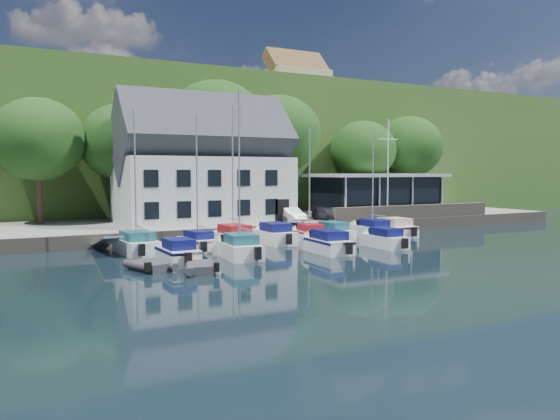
# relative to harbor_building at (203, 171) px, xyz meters

# --- Properties ---
(ground) EXTENTS (180.00, 180.00, 0.00)m
(ground) POSITION_rel_harbor_building_xyz_m (7.00, -16.50, -5.35)
(ground) COLOR black
(ground) RESTS_ON ground
(quay) EXTENTS (60.00, 13.00, 1.00)m
(quay) POSITION_rel_harbor_building_xyz_m (7.00, 1.00, -4.85)
(quay) COLOR gray
(quay) RESTS_ON ground
(quay_face) EXTENTS (60.00, 0.30, 1.00)m
(quay_face) POSITION_rel_harbor_building_xyz_m (7.00, -5.50, -4.85)
(quay_face) COLOR #6E6458
(quay_face) RESTS_ON ground
(hillside) EXTENTS (160.00, 75.00, 16.00)m
(hillside) POSITION_rel_harbor_building_xyz_m (7.00, 45.50, 2.65)
(hillside) COLOR #365B22
(hillside) RESTS_ON ground
(field_patch) EXTENTS (50.00, 30.00, 0.30)m
(field_patch) POSITION_rel_harbor_building_xyz_m (15.00, 53.50, 10.80)
(field_patch) COLOR #4D5C2E
(field_patch) RESTS_ON hillside
(farmhouse) EXTENTS (10.40, 7.00, 8.20)m
(farmhouse) POSITION_rel_harbor_building_xyz_m (29.00, 35.50, 14.75)
(farmhouse) COLOR #C2AF8F
(farmhouse) RESTS_ON hillside
(harbor_building) EXTENTS (14.40, 8.20, 8.70)m
(harbor_building) POSITION_rel_harbor_building_xyz_m (0.00, 0.00, 0.00)
(harbor_building) COLOR silver
(harbor_building) RESTS_ON quay
(club_pavilion) EXTENTS (13.20, 7.20, 4.10)m
(club_pavilion) POSITION_rel_harbor_building_xyz_m (18.00, -0.50, -2.30)
(club_pavilion) COLOR black
(club_pavilion) RESTS_ON quay
(seawall) EXTENTS (18.00, 0.50, 1.20)m
(seawall) POSITION_rel_harbor_building_xyz_m (19.00, -5.10, -3.75)
(seawall) COLOR #6E6458
(seawall) RESTS_ON quay
(gangway) EXTENTS (1.20, 6.00, 1.40)m
(gangway) POSITION_rel_harbor_building_xyz_m (-9.50, -7.50, -5.35)
(gangway) COLOR silver
(gangway) RESTS_ON ground
(car_silver) EXTENTS (1.77, 3.41, 1.11)m
(car_silver) POSITION_rel_harbor_building_xyz_m (6.01, -3.54, -3.80)
(car_silver) COLOR #9FA0A4
(car_silver) RESTS_ON quay
(car_white) EXTENTS (1.62, 4.03, 1.30)m
(car_white) POSITION_rel_harbor_building_xyz_m (6.31, -4.01, -3.70)
(car_white) COLOR silver
(car_white) RESTS_ON quay
(car_dgrey) EXTENTS (1.60, 3.84, 1.11)m
(car_dgrey) POSITION_rel_harbor_building_xyz_m (10.46, -3.34, -3.80)
(car_dgrey) COLOR #2D2D32
(car_dgrey) RESTS_ON quay
(car_blue) EXTENTS (2.67, 4.26, 1.36)m
(car_blue) POSITION_rel_harbor_building_xyz_m (13.17, -2.82, -3.67)
(car_blue) COLOR navy
(car_blue) RESTS_ON quay
(flagpole) EXTENTS (2.19, 0.20, 9.12)m
(flagpole) POSITION_rel_harbor_building_xyz_m (16.53, -4.14, 0.21)
(flagpole) COLOR silver
(flagpole) RESTS_ON quay
(tree_0) EXTENTS (7.59, 7.59, 10.37)m
(tree_0) POSITION_rel_harbor_building_xyz_m (-12.51, 4.76, 0.83)
(tree_0) COLOR #163810
(tree_0) RESTS_ON quay
(tree_1) EXTENTS (7.52, 7.52, 10.28)m
(tree_1) POSITION_rel_harbor_building_xyz_m (-5.67, 4.97, 0.79)
(tree_1) COLOR #163810
(tree_1) RESTS_ON quay
(tree_2) EXTENTS (9.54, 9.54, 13.04)m
(tree_2) POSITION_rel_harbor_building_xyz_m (3.23, 5.22, 2.17)
(tree_2) COLOR #163810
(tree_2) RESTS_ON quay
(tree_3) EXTENTS (8.85, 8.85, 12.10)m
(tree_3) POSITION_rel_harbor_building_xyz_m (10.00, 5.36, 1.70)
(tree_3) COLOR #163810
(tree_3) RESTS_ON quay
(tree_4) EXTENTS (7.27, 7.27, 9.94)m
(tree_4) POSITION_rel_harbor_building_xyz_m (20.49, 5.08, 0.62)
(tree_4) COLOR #163810
(tree_4) RESTS_ON quay
(tree_5) EXTENTS (7.84, 7.84, 10.71)m
(tree_5) POSITION_rel_harbor_building_xyz_m (26.96, 5.04, 1.00)
(tree_5) COLOR #163810
(tree_5) RESTS_ON quay
(boat_r1_0) EXTENTS (2.72, 6.24, 9.14)m
(boat_r1_0) POSITION_rel_harbor_building_xyz_m (-7.83, -9.09, -0.78)
(boat_r1_0) COLOR white
(boat_r1_0) RESTS_ON ground
(boat_r1_1) EXTENTS (2.38, 5.23, 8.33)m
(boat_r1_1) POSITION_rel_harbor_building_xyz_m (-3.82, -9.43, -1.19)
(boat_r1_1) COLOR white
(boat_r1_1) RESTS_ON ground
(boat_r1_2) EXTENTS (2.52, 6.02, 9.59)m
(boat_r1_2) POSITION_rel_harbor_building_xyz_m (-0.89, -8.62, -0.55)
(boat_r1_2) COLOR white
(boat_r1_2) RESTS_ON ground
(boat_r1_3) EXTENTS (2.15, 5.91, 1.57)m
(boat_r1_3) POSITION_rel_harbor_building_xyz_m (2.33, -8.72, -4.57)
(boat_r1_3) COLOR white
(boat_r1_3) RESTS_ON ground
(boat_r1_4) EXTENTS (2.06, 5.02, 8.25)m
(boat_r1_4) POSITION_rel_harbor_building_xyz_m (5.22, -8.96, -1.22)
(boat_r1_4) COLOR white
(boat_r1_4) RESTS_ON ground
(boat_r1_5) EXTENTS (2.30, 5.72, 1.49)m
(boat_r1_5) POSITION_rel_harbor_building_xyz_m (6.95, -9.42, -4.60)
(boat_r1_5) COLOR white
(boat_r1_5) RESTS_ON ground
(boat_r1_6) EXTENTS (2.56, 6.74, 9.02)m
(boat_r1_6) POSITION_rel_harbor_building_xyz_m (11.16, -8.92, -0.84)
(boat_r1_6) COLOR white
(boat_r1_6) RESTS_ON ground
(boat_r1_7) EXTENTS (2.73, 5.89, 1.52)m
(boat_r1_7) POSITION_rel_harbor_building_xyz_m (13.23, -9.16, -4.59)
(boat_r1_7) COLOR white
(boat_r1_7) RESTS_ON ground
(boat_r2_0) EXTENTS (1.91, 5.20, 1.49)m
(boat_r2_0) POSITION_rel_harbor_building_xyz_m (-6.63, -14.10, -4.60)
(boat_r2_0) COLOR white
(boat_r2_0) RESTS_ON ground
(boat_r2_1) EXTENTS (2.70, 5.85, 9.27)m
(boat_r2_1) POSITION_rel_harbor_building_xyz_m (-2.62, -13.77, -0.72)
(boat_r2_1) COLOR white
(boat_r2_1) RESTS_ON ground
(boat_r2_2) EXTENTS (2.32, 6.18, 1.51)m
(boat_r2_2) POSITION_rel_harbor_building_xyz_m (3.34, -14.36, -4.59)
(boat_r2_2) COLOR white
(boat_r2_2) RESTS_ON ground
(boat_r2_3) EXTENTS (1.96, 5.57, 1.41)m
(boat_r2_3) POSITION_rel_harbor_building_xyz_m (8.20, -14.15, -4.65)
(boat_r2_3) COLOR white
(boat_r2_3) RESTS_ON ground
(dinghy_0) EXTENTS (2.48, 3.19, 0.65)m
(dinghy_0) POSITION_rel_harbor_building_xyz_m (-8.57, -15.37, -5.02)
(dinghy_0) COLOR #37373C
(dinghy_0) RESTS_ON ground
(dinghy_1) EXTENTS (2.49, 3.22, 0.66)m
(dinghy_1) POSITION_rel_harbor_building_xyz_m (-6.32, -17.12, -5.02)
(dinghy_1) COLOR #37373C
(dinghy_1) RESTS_ON ground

